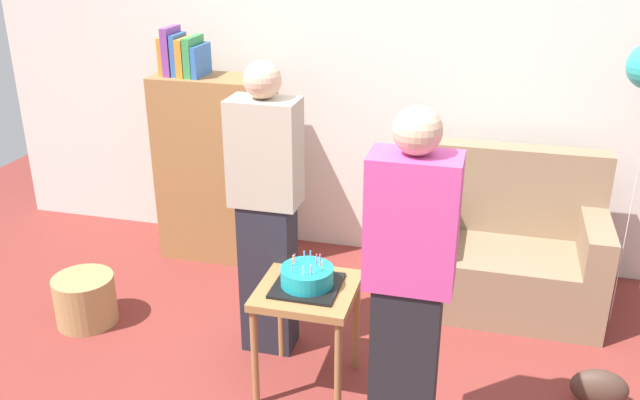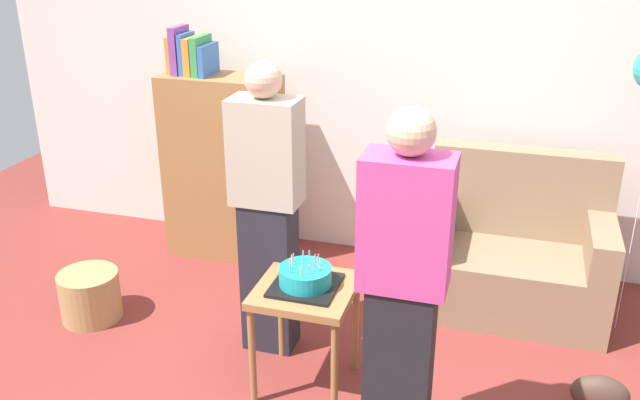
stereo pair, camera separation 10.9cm
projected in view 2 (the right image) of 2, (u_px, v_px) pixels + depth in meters
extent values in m
cube|color=silver|center=(408.00, 67.00, 4.53)|extent=(6.00, 0.10, 2.70)
cube|color=#8C7054|center=(512.00, 279.00, 4.21)|extent=(1.10, 0.70, 0.40)
cube|color=#8C7054|center=(522.00, 192.00, 4.27)|extent=(1.10, 0.16, 0.56)
cube|color=#8C7054|center=(439.00, 223.00, 4.22)|extent=(0.16, 0.70, 0.24)
cube|color=#8C7054|center=(601.00, 243.00, 3.97)|extent=(0.16, 0.70, 0.24)
cube|color=olive|center=(224.00, 168.00, 4.76)|extent=(0.80, 0.36, 1.30)
cube|color=orange|center=(173.00, 55.00, 4.55)|extent=(0.03, 0.16, 0.24)
cube|color=#7F3D93|center=(180.00, 50.00, 4.52)|extent=(0.05, 0.22, 0.31)
cube|color=#3366B7|center=(187.00, 53.00, 4.52)|extent=(0.03, 0.20, 0.27)
cube|color=orange|center=(194.00, 56.00, 4.51)|extent=(0.05, 0.24, 0.25)
cube|color=#38934C|center=(201.00, 55.00, 4.49)|extent=(0.05, 0.24, 0.26)
cube|color=#3366B7|center=(209.00, 60.00, 4.49)|extent=(0.04, 0.26, 0.20)
cube|color=olive|center=(305.00, 290.00, 3.37)|extent=(0.48, 0.48, 0.04)
cylinder|color=olive|center=(252.00, 357.00, 3.35)|extent=(0.04, 0.04, 0.55)
cylinder|color=olive|center=(334.00, 372.00, 3.24)|extent=(0.04, 0.04, 0.55)
cylinder|color=olive|center=(281.00, 313.00, 3.72)|extent=(0.04, 0.04, 0.55)
cylinder|color=olive|center=(356.00, 325.00, 3.61)|extent=(0.04, 0.04, 0.55)
cube|color=black|center=(305.00, 285.00, 3.36)|extent=(0.32, 0.32, 0.02)
cylinder|color=teal|center=(305.00, 276.00, 3.34)|extent=(0.26, 0.26, 0.09)
cylinder|color=#F2CC4C|center=(320.00, 266.00, 3.29)|extent=(0.01, 0.01, 0.05)
cylinder|color=#EA668C|center=(319.00, 260.00, 3.33)|extent=(0.01, 0.01, 0.06)
cylinder|color=#EA668C|center=(315.00, 259.00, 3.36)|extent=(0.01, 0.01, 0.05)
cylinder|color=#66B2E5|center=(309.00, 255.00, 3.39)|extent=(0.01, 0.01, 0.05)
cylinder|color=#66B2E5|center=(303.00, 255.00, 3.39)|extent=(0.01, 0.01, 0.05)
cylinder|color=#EA668C|center=(293.00, 258.00, 3.37)|extent=(0.01, 0.01, 0.05)
cylinder|color=#F2CC4C|center=(292.00, 260.00, 3.33)|extent=(0.01, 0.01, 0.06)
cylinder|color=#EA668C|center=(290.00, 264.00, 3.29)|extent=(0.01, 0.01, 0.06)
cylinder|color=#66B2E5|center=(290.00, 268.00, 3.26)|extent=(0.01, 0.01, 0.05)
cylinder|color=#F2CC4C|center=(301.00, 271.00, 3.24)|extent=(0.01, 0.01, 0.05)
cylinder|color=#EA668C|center=(309.00, 270.00, 3.25)|extent=(0.01, 0.01, 0.05)
cylinder|color=#66B2E5|center=(314.00, 266.00, 3.27)|extent=(0.01, 0.01, 0.06)
cube|color=#23232D|center=(270.00, 276.00, 3.77)|extent=(0.28, 0.20, 0.88)
cube|color=#B2A893|center=(266.00, 152.00, 3.49)|extent=(0.36, 0.22, 0.56)
sphere|color=#D1A889|center=(263.00, 79.00, 3.34)|extent=(0.19, 0.19, 0.19)
cube|color=black|center=(398.00, 374.00, 2.95)|extent=(0.28, 0.20, 0.88)
cube|color=#C6428E|center=(406.00, 223.00, 2.68)|extent=(0.36, 0.22, 0.56)
sphere|color=#D1A889|center=(411.00, 132.00, 2.53)|extent=(0.19, 0.19, 0.19)
cylinder|color=#A88451|center=(90.00, 296.00, 4.13)|extent=(0.36, 0.36, 0.30)
ellipsoid|color=#473328|center=(600.00, 394.00, 3.36)|extent=(0.28, 0.14, 0.20)
cylinder|color=silver|center=(638.00, 208.00, 3.78)|extent=(0.00, 0.00, 1.56)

